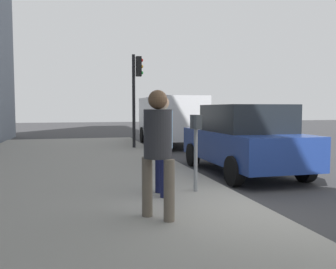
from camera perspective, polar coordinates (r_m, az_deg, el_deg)
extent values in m
plane|color=#38383A|center=(6.01, 14.88, -12.23)|extent=(80.00, 80.00, 0.00)
cube|color=gray|center=(5.26, -15.86, -13.77)|extent=(28.00, 6.00, 0.15)
cylinder|color=gray|center=(6.70, 4.37, -4.06)|extent=(0.07, 0.07, 1.15)
cube|color=#383D42|center=(6.54, 4.69, 1.95)|extent=(0.16, 0.11, 0.26)
cube|color=#383D42|center=(6.73, 4.13, 2.01)|extent=(0.16, 0.11, 0.26)
cube|color=#268C33|center=(6.56, 5.19, 2.13)|extent=(0.10, 0.01, 0.10)
cube|color=#268C33|center=(6.75, 4.61, 2.18)|extent=(0.10, 0.01, 0.10)
cylinder|color=#191E4C|center=(6.60, -1.38, -5.55)|extent=(0.15, 0.15, 0.83)
cylinder|color=#191E4C|center=(6.24, -0.56, -6.13)|extent=(0.15, 0.15, 0.83)
cylinder|color=#8CB7E0|center=(6.34, -0.99, 0.83)|extent=(0.38, 0.38, 0.66)
sphere|color=tan|center=(6.33, -1.00, 4.99)|extent=(0.26, 0.26, 0.26)
cylinder|color=#726656|center=(5.18, -3.29, -8.18)|extent=(0.15, 0.15, 0.84)
cylinder|color=#726656|center=(4.95, 0.18, -8.77)|extent=(0.15, 0.15, 0.84)
cylinder|color=#333338|center=(4.95, -1.61, 0.10)|extent=(0.39, 0.39, 0.67)
sphere|color=brown|center=(4.94, -1.62, 5.50)|extent=(0.26, 0.26, 0.26)
cube|color=navy|center=(9.57, 11.59, -1.76)|extent=(4.41, 1.87, 0.76)
cube|color=black|center=(9.35, 12.19, 2.52)|extent=(2.21, 1.71, 0.68)
cylinder|color=black|center=(10.61, 3.92, -3.18)|extent=(0.66, 0.22, 0.66)
cylinder|color=black|center=(11.27, 12.40, -2.83)|extent=(0.66, 0.22, 0.66)
cylinder|color=black|center=(7.97, 10.36, -5.67)|extent=(0.66, 0.22, 0.66)
cylinder|color=black|center=(8.84, 20.76, -4.91)|extent=(0.66, 0.22, 0.66)
cube|color=silver|center=(16.36, 0.32, 2.73)|extent=(5.23, 2.09, 1.80)
cylinder|color=black|center=(17.87, -3.95, -0.05)|extent=(0.76, 0.23, 0.76)
cylinder|color=black|center=(18.28, 1.93, 0.05)|extent=(0.76, 0.23, 0.76)
cylinder|color=black|center=(14.56, -1.70, -0.99)|extent=(0.76, 0.23, 0.76)
cylinder|color=black|center=(15.06, 5.39, -0.83)|extent=(0.76, 0.23, 0.76)
cylinder|color=black|center=(14.19, -5.41, 5.21)|extent=(0.12, 0.12, 3.60)
cube|color=black|center=(14.32, -4.64, 10.62)|extent=(0.24, 0.20, 0.76)
sphere|color=red|center=(14.36, -4.20, 11.57)|extent=(0.14, 0.14, 0.14)
sphere|color=orange|center=(14.33, -4.20, 10.62)|extent=(0.14, 0.14, 0.14)
sphere|color=green|center=(14.31, -4.19, 9.66)|extent=(0.14, 0.14, 0.14)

